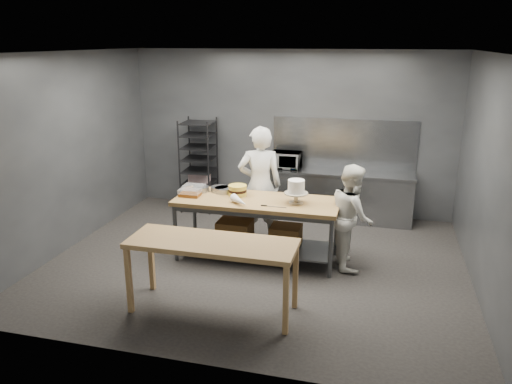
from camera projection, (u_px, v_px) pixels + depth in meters
ground at (256, 262)px, 7.40m from camera, size 6.00×6.00×0.00m
back_wall at (290, 133)px, 9.27m from camera, size 6.00×0.04×3.00m
work_table at (257, 221)px, 7.40m from camera, size 2.40×0.90×0.92m
near_counter at (212, 248)px, 5.86m from camera, size 2.00×0.70×0.90m
back_counter at (340, 195)px, 9.05m from camera, size 2.60×0.60×0.90m
splashback_panel at (344, 143)px, 9.06m from camera, size 2.60×0.02×0.90m
speed_rack at (199, 166)px, 9.49m from camera, size 0.63×0.68×1.75m
chef_behind at (260, 185)px, 7.89m from camera, size 0.79×0.63×1.90m
chef_right at (352, 216)px, 7.08m from camera, size 0.74×0.85×1.51m
microwave at (286, 160)px, 9.11m from camera, size 0.54×0.37×0.30m
frosted_cake_stand at (296, 189)px, 7.06m from camera, size 0.34×0.34×0.34m
layer_cake at (238, 190)px, 7.45m from camera, size 0.27×0.27×0.16m
cake_pans at (216, 189)px, 7.65m from camera, size 0.63×0.33×0.07m
piping_bag at (240, 201)px, 7.02m from camera, size 0.35×0.36×0.12m
offset_spatula at (270, 206)px, 6.98m from camera, size 0.36×0.02×0.02m
pastry_clamshells at (192, 190)px, 7.53m from camera, size 0.33×0.44×0.11m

